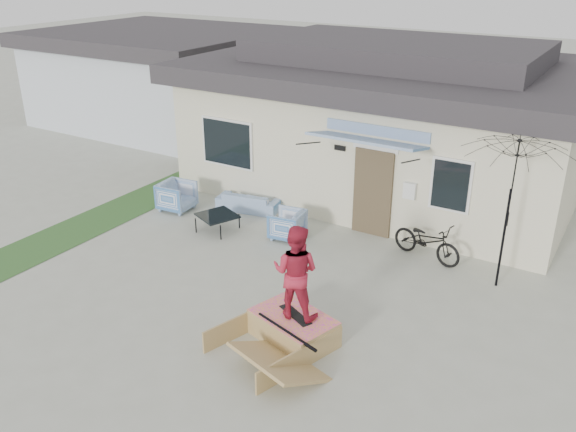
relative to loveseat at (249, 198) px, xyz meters
The scene contains 13 objects.
ground 4.76m from the loveseat, 60.60° to the right, with size 90.00×90.00×0.00m, color #A2A494.
grass_strip 3.59m from the loveseat, 143.34° to the right, with size 1.40×8.00×0.01m, color #2B5325.
house 4.79m from the loveseat, 58.85° to the left, with size 10.80×8.49×4.10m.
neighbor_house 10.16m from the loveseat, 144.33° to the left, with size 8.60×7.60×3.50m.
loveseat is the anchor object (origin of this frame).
armchair_left 1.88m from the loveseat, 149.30° to the right, with size 0.81×0.76×0.84m, color #3168AD.
armchair_right 1.97m from the loveseat, 27.76° to the right, with size 0.74×0.69×0.76m, color #3168AD.
coffee_table 1.45m from the loveseat, 86.68° to the right, with size 0.84×0.84×0.41m, color black.
bicycle 4.91m from the loveseat, ahead, with size 0.58×1.66×1.06m, color black.
patio_umbrella 6.72m from the loveseat, ahead, with size 2.26×2.12×2.20m.
skate_ramp 5.88m from the loveseat, 47.64° to the right, with size 1.41×1.88×0.47m, color #A4834C, non-canonical shape.
skateboard 5.86m from the loveseat, 47.24° to the right, with size 0.77×0.19×0.05m, color black.
skater 5.95m from the loveseat, 47.24° to the right, with size 0.82×0.63×1.68m, color #B32239.
Camera 1 is at (6.14, -7.77, 6.23)m, focal length 37.61 mm.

